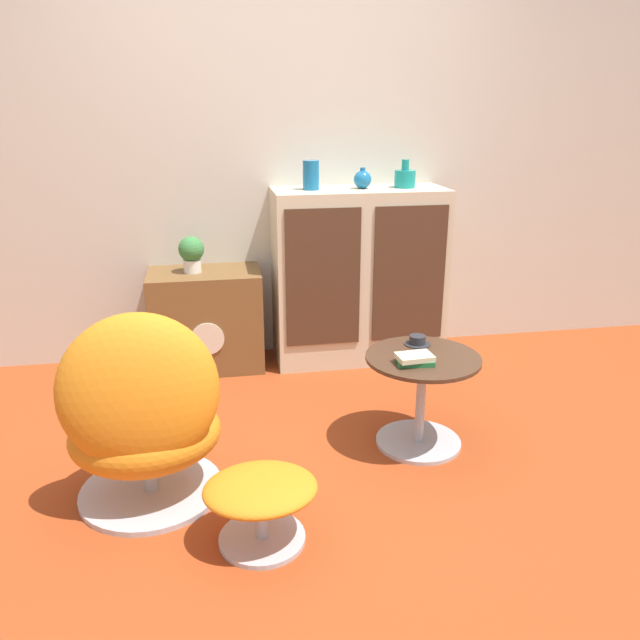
% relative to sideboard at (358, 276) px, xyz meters
% --- Properties ---
extents(ground_plane, '(12.00, 12.00, 0.00)m').
position_rel_sideboard_xyz_m(ground_plane, '(-0.47, -1.32, -0.54)').
color(ground_plane, '#9E3D19').
extents(wall_back, '(6.40, 0.06, 2.60)m').
position_rel_sideboard_xyz_m(wall_back, '(-0.47, 0.24, 0.76)').
color(wall_back, beige).
rests_on(wall_back, ground_plane).
extents(sideboard, '(1.05, 0.43, 1.08)m').
position_rel_sideboard_xyz_m(sideboard, '(0.00, 0.00, 0.00)').
color(sideboard, beige).
rests_on(sideboard, ground_plane).
extents(tv_console, '(0.67, 0.42, 0.61)m').
position_rel_sideboard_xyz_m(tv_console, '(-0.95, 0.01, -0.24)').
color(tv_console, brown).
rests_on(tv_console, ground_plane).
extents(egg_chair, '(0.63, 0.61, 0.85)m').
position_rel_sideboard_xyz_m(egg_chair, '(-1.20, -1.37, -0.15)').
color(egg_chair, '#B7B7BC').
rests_on(egg_chair, ground_plane).
extents(ottoman, '(0.42, 0.36, 0.27)m').
position_rel_sideboard_xyz_m(ottoman, '(-0.77, -1.71, -0.34)').
color(ottoman, '#B7B7BC').
rests_on(ottoman, ground_plane).
extents(coffee_table, '(0.53, 0.53, 0.46)m').
position_rel_sideboard_xyz_m(coffee_table, '(0.04, -1.13, -0.27)').
color(coffee_table, '#B7B7BC').
rests_on(coffee_table, ground_plane).
extents(vase_leftmost, '(0.10, 0.10, 0.17)m').
position_rel_sideboard_xyz_m(vase_leftmost, '(-0.30, 0.00, 0.62)').
color(vase_leftmost, '#196699').
rests_on(vase_leftmost, sideboard).
extents(vase_inner_left, '(0.11, 0.11, 0.12)m').
position_rel_sideboard_xyz_m(vase_inner_left, '(0.01, 0.00, 0.59)').
color(vase_inner_left, '#196699').
rests_on(vase_inner_left, sideboard).
extents(vase_inner_right, '(0.13, 0.13, 0.17)m').
position_rel_sideboard_xyz_m(vase_inner_right, '(0.28, 0.00, 0.59)').
color(vase_inner_right, teal).
rests_on(vase_inner_right, sideboard).
extents(potted_plant, '(0.15, 0.15, 0.21)m').
position_rel_sideboard_xyz_m(potted_plant, '(-1.01, 0.01, 0.19)').
color(potted_plant, silver).
rests_on(potted_plant, tv_console).
extents(teacup, '(0.13, 0.13, 0.05)m').
position_rel_sideboard_xyz_m(teacup, '(0.06, -0.99, -0.06)').
color(teacup, '#2D2D33').
rests_on(teacup, coffee_table).
extents(book_stack, '(0.17, 0.13, 0.05)m').
position_rel_sideboard_xyz_m(book_stack, '(-0.03, -1.21, -0.06)').
color(book_stack, '#237038').
rests_on(book_stack, coffee_table).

